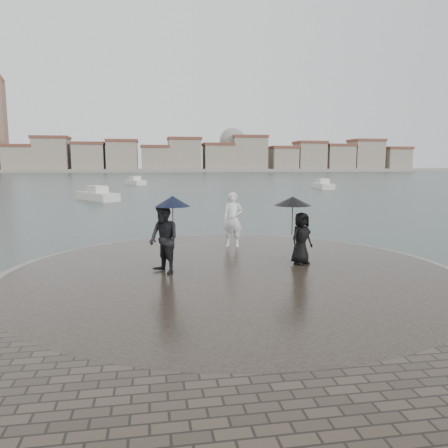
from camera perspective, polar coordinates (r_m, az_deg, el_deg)
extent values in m
plane|color=#2B3835|center=(8.83, 5.36, -13.67)|extent=(400.00, 400.00, 0.00)
cylinder|color=gray|center=(12.03, 1.04, -6.94)|extent=(12.50, 12.50, 0.32)
cylinder|color=#2D261E|center=(12.02, 1.04, -6.85)|extent=(11.90, 11.90, 0.36)
imported|color=white|center=(15.17, 1.17, 0.59)|extent=(0.80, 0.66, 1.90)
imported|color=black|center=(11.57, -7.86, -1.96)|extent=(1.06, 1.12, 1.83)
cylinder|color=black|center=(11.61, -6.69, 0.27)|extent=(0.02, 0.02, 0.90)
cone|color=black|center=(11.55, -6.73, 2.98)|extent=(0.95, 0.95, 0.28)
imported|color=black|center=(12.73, 10.06, -1.85)|extent=(0.87, 0.76, 1.50)
cylinder|color=black|center=(12.66, 8.90, 0.64)|extent=(0.02, 0.02, 0.90)
cone|color=black|center=(12.61, 8.95, 2.98)|extent=(1.08, 1.08, 0.26)
cube|color=gray|center=(170.96, -8.96, 6.93)|extent=(260.00, 20.00, 1.20)
cube|color=#9F927E|center=(174.08, -25.12, 7.58)|extent=(10.00, 10.00, 9.00)
cube|color=brown|center=(174.18, -25.22, 9.23)|extent=(10.60, 10.60, 1.00)
cube|color=#9F927E|center=(171.53, -21.57, 8.28)|extent=(12.00, 10.00, 12.00)
cube|color=brown|center=(171.75, -21.69, 10.45)|extent=(12.60, 10.60, 1.00)
cube|color=#9F927E|center=(169.35, -17.21, 8.15)|extent=(11.00, 10.00, 10.00)
cube|color=brown|center=(169.50, -17.29, 10.01)|extent=(11.60, 10.60, 1.00)
cube|color=#9F927E|center=(168.23, -13.12, 8.47)|extent=(11.00, 10.00, 11.00)
cube|color=brown|center=(168.42, -13.18, 10.51)|extent=(11.60, 10.60, 1.00)
cube|color=#9F927E|center=(167.94, -8.98, 8.24)|extent=(10.00, 10.00, 9.00)
cube|color=brown|center=(168.06, -9.01, 9.95)|extent=(10.60, 10.60, 1.00)
cube|color=#9F927E|center=(168.46, -5.20, 8.81)|extent=(12.00, 10.00, 12.00)
cube|color=brown|center=(168.70, -5.23, 11.02)|extent=(12.60, 10.60, 1.00)
cube|color=#9F927E|center=(169.96, -0.77, 8.50)|extent=(11.00, 10.00, 10.00)
cube|color=brown|center=(170.11, -0.78, 10.35)|extent=(11.60, 10.60, 1.00)
cube|color=#9F927E|center=(172.24, 3.22, 8.98)|extent=(13.00, 10.00, 13.00)
cube|color=brown|center=(172.51, 3.24, 11.31)|extent=(13.60, 10.60, 1.00)
cube|color=#9F927E|center=(175.84, 7.72, 8.25)|extent=(10.00, 10.00, 9.00)
cube|color=brown|center=(175.95, 7.75, 9.88)|extent=(10.60, 10.60, 1.00)
cube|color=#9F927E|center=(179.42, 11.11, 8.48)|extent=(11.00, 10.00, 11.00)
cube|color=brown|center=(179.60, 11.17, 10.40)|extent=(11.60, 10.60, 1.00)
cube|color=#9F927E|center=(183.99, 14.64, 8.20)|extent=(11.00, 10.00, 10.00)
cube|color=brown|center=(184.12, 14.70, 9.91)|extent=(11.60, 10.60, 1.00)
cube|color=#9F927E|center=(189.22, 18.01, 8.36)|extent=(12.00, 10.00, 12.00)
cube|color=brown|center=(189.42, 18.09, 10.33)|extent=(12.60, 10.60, 1.00)
cube|color=#9F927E|center=(195.53, 21.40, 7.74)|extent=(10.00, 10.00, 9.00)
cube|color=brown|center=(195.63, 21.47, 9.20)|extent=(10.60, 10.60, 1.00)
sphere|color=gray|center=(173.16, 1.12, 10.81)|extent=(10.00, 10.00, 10.00)
cube|color=silver|center=(58.33, 12.79, 4.77)|extent=(2.27, 5.66, 0.90)
cube|color=silver|center=(58.30, 12.81, 5.36)|extent=(1.44, 2.13, 0.90)
cube|color=silver|center=(40.35, -16.19, 3.34)|extent=(4.25, 5.52, 0.90)
cube|color=silver|center=(40.31, -16.22, 4.19)|extent=(2.07, 2.33, 0.90)
cube|color=silver|center=(69.21, -11.55, 5.27)|extent=(3.61, 5.69, 0.90)
cube|color=silver|center=(69.18, -11.56, 5.77)|extent=(1.88, 2.31, 0.90)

